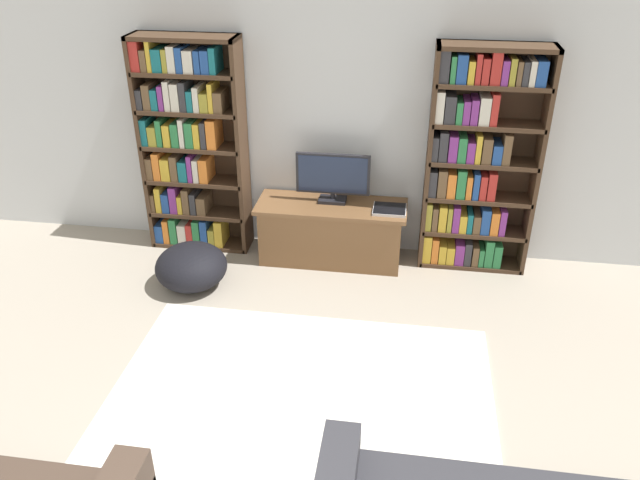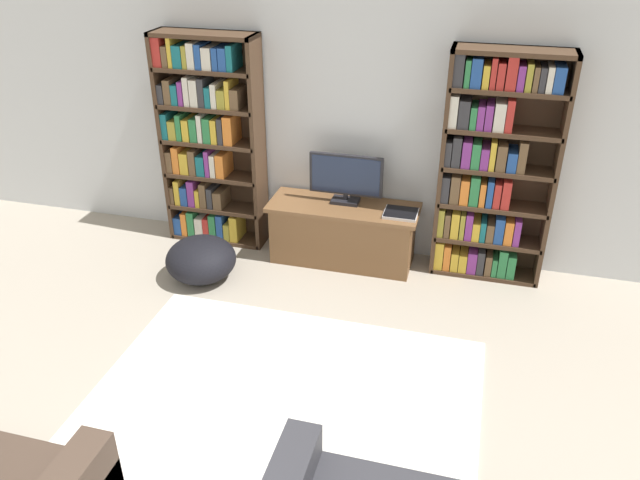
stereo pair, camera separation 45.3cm
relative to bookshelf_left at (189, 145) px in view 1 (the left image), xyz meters
The scene contains 8 objects.
wall_back 1.40m from the bookshelf_left, ahead, with size 8.80×0.06×2.60m.
bookshelf_left is the anchor object (origin of this frame).
bookshelf_right 2.48m from the bookshelf_left, ahead, with size 0.92×0.30×1.92m.
tv_stand 1.47m from the bookshelf_left, ahead, with size 1.31×0.49×0.54m.
television 1.31m from the bookshelf_left, ahead, with size 0.64×0.16×0.44m.
laptop 1.85m from the bookshelf_left, ahead, with size 0.28×0.25×0.03m.
area_rug 2.58m from the bookshelf_left, 56.20° to the right, with size 2.51×1.86×0.02m.
beanbag_ottoman 1.10m from the bookshelf_left, 75.52° to the right, with size 0.60×0.60×0.37m, color black.
Camera 1 is at (0.57, -0.95, 2.88)m, focal length 35.00 mm.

